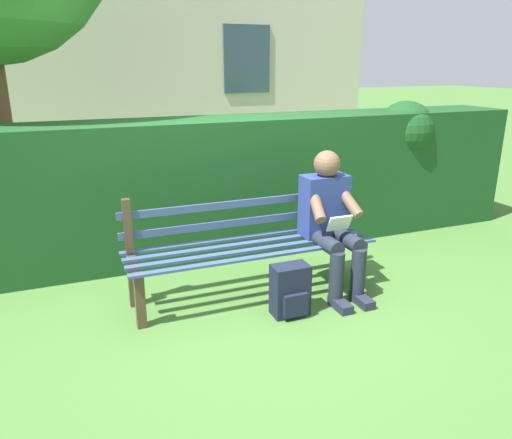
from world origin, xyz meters
The scene contains 5 objects.
ground centered at (0.00, 0.00, 0.00)m, with size 60.00×60.00×0.00m, color #477533.
park_bench centered at (0.00, -0.07, 0.43)m, with size 2.03×0.52×0.87m.
person_seated centered at (-0.66, 0.10, 0.62)m, with size 0.44×0.73×1.17m.
hedge_backdrop centered at (-0.44, -1.15, 0.70)m, with size 6.13×0.78×1.46m.
backpack centered at (-0.16, 0.41, 0.20)m, with size 0.28×0.24×0.40m.
Camera 1 is at (1.33, 3.45, 1.86)m, focal length 34.38 mm.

